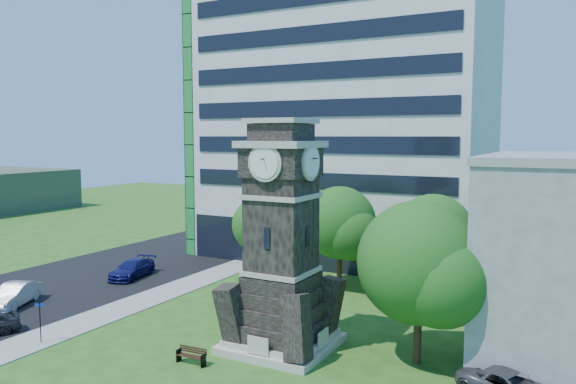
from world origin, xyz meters
The scene contains 13 objects.
ground centered at (0.00, 0.00, 0.00)m, with size 160.00×160.00×0.00m, color #255117.
sidewalk centered at (-9.50, 5.00, 0.03)m, with size 3.00×70.00×0.06m, color gray.
street centered at (-18.00, 5.00, 0.01)m, with size 14.00×80.00×0.02m, color black.
clock_tower centered at (3.00, 2.00, 5.28)m, with size 5.40×5.40×12.22m.
office_tall centered at (-3.20, 25.84, 14.22)m, with size 26.20×15.11×28.60m.
car_street_mid centered at (-16.32, -0.04, 0.75)m, with size 1.59×4.57×1.51m, color #B8B9C0.
car_street_north centered at (-14.80, 9.36, 0.70)m, with size 1.97×4.85×1.41m, color #121351.
park_bench centered at (0.10, -2.07, 0.44)m, with size 1.62×0.43×0.84m.
street_sign centered at (-8.88, -3.80, 1.45)m, with size 0.55×0.06×2.31m.
tree_nw centered at (-7.21, 16.74, 3.65)m, with size 5.21×4.74×6.17m.
tree_nc centered at (1.19, 14.27, 4.75)m, with size 5.93×5.40×7.65m.
tree_ne centered at (7.89, 15.15, 4.36)m, with size 6.15×5.59×7.34m.
tree_east centered at (10.09, 3.32, 4.94)m, with size 6.76×6.14×8.21m.
Camera 1 is at (17.15, -23.58, 11.33)m, focal length 35.00 mm.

